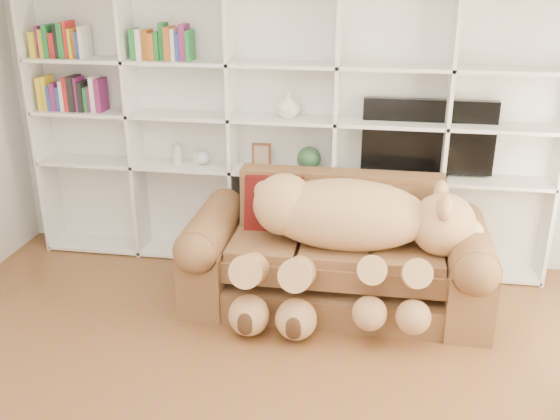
# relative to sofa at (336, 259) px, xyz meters

# --- Properties ---
(wall_back) EXTENTS (5.00, 0.02, 2.70)m
(wall_back) POSITION_rel_sofa_xyz_m (-0.52, 0.84, 0.99)
(wall_back) COLOR silver
(wall_back) RESTS_ON floor
(bookshelf) EXTENTS (4.43, 0.35, 2.40)m
(bookshelf) POSITION_rel_sofa_xyz_m (-0.76, 0.70, 0.94)
(bookshelf) COLOR white
(bookshelf) RESTS_ON floor
(sofa) EXTENTS (2.29, 0.99, 0.96)m
(sofa) POSITION_rel_sofa_xyz_m (0.00, 0.00, 0.00)
(sofa) COLOR brown
(sofa) RESTS_ON floor
(teddy_bear) EXTENTS (1.79, 0.96, 1.04)m
(teddy_bear) POSITION_rel_sofa_xyz_m (0.08, -0.19, 0.32)
(teddy_bear) COLOR tan
(teddy_bear) RESTS_ON sofa
(throw_pillow) EXTENTS (0.47, 0.28, 0.48)m
(throw_pillow) POSITION_rel_sofa_xyz_m (-0.51, 0.16, 0.36)
(throw_pillow) COLOR #4F100D
(throw_pillow) RESTS_ON sofa
(tv) EXTENTS (1.07, 0.18, 0.63)m
(tv) POSITION_rel_sofa_xyz_m (0.67, 0.70, 0.81)
(tv) COLOR black
(tv) RESTS_ON bookshelf
(picture_frame) EXTENTS (0.17, 0.04, 0.21)m
(picture_frame) POSITION_rel_sofa_xyz_m (-0.71, 0.65, 0.62)
(picture_frame) COLOR brown
(picture_frame) RESTS_ON bookshelf
(green_vase) EXTENTS (0.21, 0.21, 0.21)m
(green_vase) POSITION_rel_sofa_xyz_m (-0.30, 0.65, 0.60)
(green_vase) COLOR #2A5331
(green_vase) RESTS_ON bookshelf
(figurine_tall) EXTENTS (0.10, 0.10, 0.17)m
(figurine_tall) POSITION_rel_sofa_xyz_m (-1.46, 0.65, 0.59)
(figurine_tall) COLOR beige
(figurine_tall) RESTS_ON bookshelf
(figurine_short) EXTENTS (0.09, 0.09, 0.12)m
(figurine_short) POSITION_rel_sofa_xyz_m (-1.28, 0.65, 0.56)
(figurine_short) COLOR beige
(figurine_short) RESTS_ON bookshelf
(snow_globe) EXTENTS (0.12, 0.12, 0.12)m
(snow_globe) POSITION_rel_sofa_xyz_m (-1.23, 0.65, 0.57)
(snow_globe) COLOR silver
(snow_globe) RESTS_ON bookshelf
(shelf_vase) EXTENTS (0.25, 0.25, 0.21)m
(shelf_vase) POSITION_rel_sofa_xyz_m (-0.48, 0.65, 1.06)
(shelf_vase) COLOR silver
(shelf_vase) RESTS_ON bookshelf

